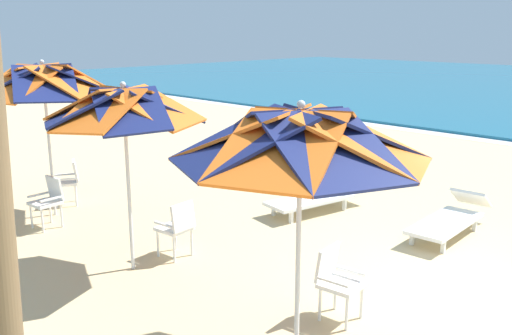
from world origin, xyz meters
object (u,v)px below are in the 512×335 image
object	(u,v)px
beach_umbrella_2	(43,82)
sun_lounger_2	(451,218)
beach_umbrella_1	(124,108)
plastic_chair_3	(49,199)
plastic_chair_0	(337,279)
plastic_chair_2	(69,179)
sun_lounger_3	(318,196)
plastic_chair_1	(177,225)
beach_umbrella_0	(300,138)

from	to	relation	value
beach_umbrella_2	sun_lounger_2	distance (m)	7.28
beach_umbrella_1	plastic_chair_3	xyz separation A→B (m)	(-2.49, -0.03, -1.80)
plastic_chair_0	plastic_chair_2	xyz separation A→B (m)	(-6.33, -0.09, 0.00)
beach_umbrella_2	sun_lounger_3	bearing A→B (deg)	47.80
beach_umbrella_1	sun_lounger_2	size ratio (longest dim) A/B	1.21
beach_umbrella_1	plastic_chair_3	bearing A→B (deg)	-179.21
beach_umbrella_1	plastic_chair_1	bearing A→B (deg)	79.99
beach_umbrella_2	plastic_chair_2	distance (m)	2.03
beach_umbrella_1	sun_lounger_3	bearing A→B (deg)	86.85
plastic_chair_0	sun_lounger_2	xyz separation A→B (m)	(-0.34, 3.56, -0.22)
plastic_chair_2	sun_lounger_3	world-z (taller)	plastic_chair_2
plastic_chair_2	plastic_chair_3	distance (m)	1.28
plastic_chair_2	sun_lounger_3	distance (m)	4.79
plastic_chair_1	plastic_chair_3	size ratio (longest dim) A/B	1.00
beach_umbrella_0	beach_umbrella_2	bearing A→B (deg)	176.20
sun_lounger_2	beach_umbrella_0	bearing A→B (deg)	-82.34
beach_umbrella_0	plastic_chair_3	bearing A→B (deg)	179.31
beach_umbrella_1	sun_lounger_3	world-z (taller)	beach_umbrella_1
beach_umbrella_0	sun_lounger_3	world-z (taller)	beach_umbrella_0
plastic_chair_3	beach_umbrella_0	bearing A→B (deg)	-0.69
plastic_chair_2	beach_umbrella_1	bearing A→B (deg)	-13.38
plastic_chair_1	sun_lounger_3	world-z (taller)	plastic_chair_1
beach_umbrella_0	beach_umbrella_1	distance (m)	3.16
plastic_chair_3	sun_lounger_3	size ratio (longest dim) A/B	0.39
plastic_chair_2	plastic_chair_0	bearing A→B (deg)	0.84
beach_umbrella_1	beach_umbrella_2	xyz separation A→B (m)	(-3.04, 0.31, 0.13)
beach_umbrella_2	sun_lounger_3	size ratio (longest dim) A/B	1.26
beach_umbrella_2	plastic_chair_3	xyz separation A→B (m)	(0.55, -0.34, -1.93)
plastic_chair_1	sun_lounger_3	bearing A→B (deg)	88.39
beach_umbrella_1	plastic_chair_2	distance (m)	3.97
plastic_chair_2	sun_lounger_2	size ratio (longest dim) A/B	0.40
plastic_chair_0	plastic_chair_1	bearing A→B (deg)	-175.74
plastic_chair_0	sun_lounger_2	world-z (taller)	plastic_chair_0
beach_umbrella_2	plastic_chair_3	distance (m)	2.03
plastic_chair_1	beach_umbrella_2	distance (m)	3.73
plastic_chair_0	plastic_chair_2	world-z (taller)	same
plastic_chair_0	beach_umbrella_0	bearing A→B (deg)	-74.93
plastic_chair_1	plastic_chair_2	size ratio (longest dim) A/B	1.00
beach_umbrella_2	sun_lounger_2	xyz separation A→B (m)	(5.58, 4.16, -2.14)
sun_lounger_2	plastic_chair_1	bearing A→B (deg)	-122.71
plastic_chair_1	plastic_chair_2	bearing A→B (deg)	178.19
plastic_chair_2	sun_lounger_2	world-z (taller)	plastic_chair_2
beach_umbrella_2	plastic_chair_0	bearing A→B (deg)	5.81
plastic_chair_0	plastic_chair_2	distance (m)	6.33
plastic_chair_0	beach_umbrella_2	size ratio (longest dim) A/B	0.31
plastic_chair_3	plastic_chair_1	bearing A→B (deg)	15.80
beach_umbrella_1	plastic_chair_3	distance (m)	3.08
sun_lounger_3	sun_lounger_2	bearing A→B (deg)	13.71
beach_umbrella_2	sun_lounger_2	size ratio (longest dim) A/B	1.29
beach_umbrella_0	plastic_chair_0	distance (m)	2.11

